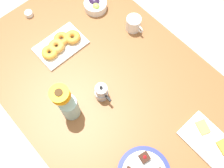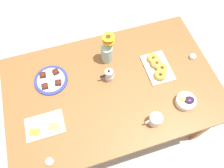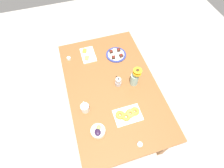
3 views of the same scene
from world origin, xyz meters
name	(u,v)px [view 2 (image 2 of 3)]	position (x,y,z in m)	size (l,w,h in m)	color
ground_plane	(112,118)	(0.00, 0.00, 0.00)	(6.00, 6.00, 0.00)	#B7B2A8
dining_table	(112,91)	(0.00, 0.00, 0.65)	(1.60, 1.00, 0.74)	brown
coffee_mug	(155,120)	(-0.20, 0.35, 0.79)	(0.12, 0.09, 0.09)	white
grape_bowl	(186,101)	(-0.46, 0.28, 0.77)	(0.14, 0.14, 0.07)	white
cheese_platter	(45,126)	(0.53, 0.16, 0.75)	(0.26, 0.17, 0.03)	white
croissant_platter	(158,67)	(-0.39, -0.05, 0.76)	(0.19, 0.28, 0.05)	white
jam_cup_honey	(193,57)	(-0.70, -0.05, 0.76)	(0.05, 0.05, 0.03)	white
jam_cup_berry	(50,162)	(0.54, 0.40, 0.76)	(0.05, 0.05, 0.03)	white
dessert_plate	(51,80)	(0.43, -0.19, 0.75)	(0.25, 0.25, 0.05)	navy
flower_vase	(107,52)	(-0.04, -0.25, 0.83)	(0.11, 0.10, 0.26)	#99C1B7
moka_pot	(109,75)	(0.00, -0.07, 0.79)	(0.11, 0.07, 0.12)	#B7B7BC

